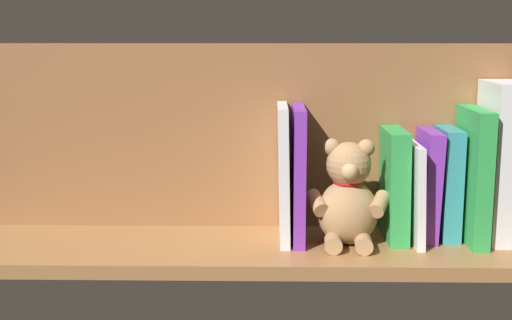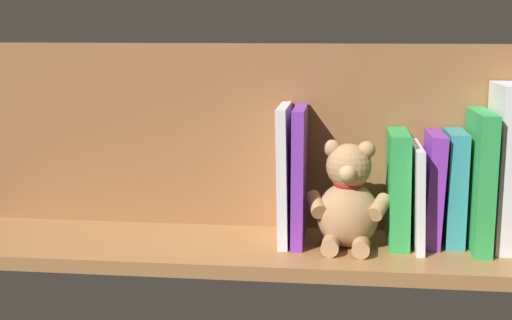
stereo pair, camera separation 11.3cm
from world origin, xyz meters
The scene contains 11 objects.
ground_plane centered at (0.00, 0.00, -1.10)cm, with size 97.63×24.40×2.20cm, color #9E6B3D.
shelf_back_panel centered at (0.00, -9.95, 15.84)cm, with size 97.63×1.50×31.67cm, color brown.
dictionary_thick_white centered at (-39.73, -2.59, 12.93)cm, with size 5.41×12.22×25.87cm, color silver.
book_0 centered at (-35.00, -1.81, 10.83)cm, with size 2.73×13.99×21.66cm, color green.
book_1 centered at (-31.48, -3.80, 9.09)cm, with size 2.96×10.00×18.19cm, color teal.
book_2 centered at (-28.08, -3.31, 8.95)cm, with size 2.52×10.98×17.89cm, color purple.
book_3 centered at (-25.50, -1.82, 8.10)cm, with size 1.30×13.97×16.20cm, color silver.
book_4 centered at (-22.60, -2.73, 9.06)cm, with size 3.16×12.14×18.12cm, color green.
teddy_bear centered at (-14.67, 0.84, 7.51)cm, with size 13.84×11.20×17.07cm.
book_5 centered at (-6.85, -1.96, 10.94)cm, with size 1.88×13.68×21.89cm, color purple.
book_6 centered at (-4.45, -2.07, 11.05)cm, with size 1.58×13.46×22.10cm, color silver.
Camera 1 is at (-2.05, 110.84, 34.49)cm, focal length 49.78 mm.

